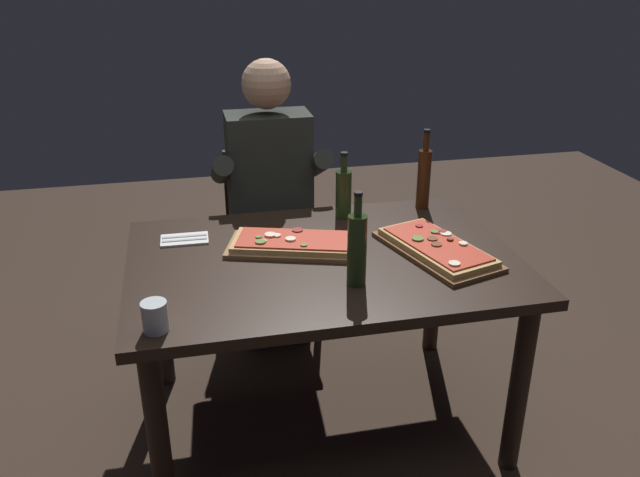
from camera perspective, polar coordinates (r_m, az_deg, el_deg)
The scene contains 11 objects.
ground_plane at distance 2.77m, azimuth 0.23°, elevation -15.52°, with size 6.40×6.40×0.00m, color #38281E.
dining_table at distance 2.41m, azimuth 0.26°, elevation -3.63°, with size 1.40×0.96×0.74m.
pizza_rectangular_front at distance 2.42m, azimuth -2.21°, elevation -0.46°, with size 0.55×0.37×0.05m.
pizza_rectangular_left at distance 2.42m, azimuth 10.19°, elevation -0.83°, with size 0.37×0.54×0.05m.
wine_bottle_dark at distance 2.12m, azimuth 3.26°, elevation -0.85°, with size 0.06×0.06×0.33m.
oil_bottle_amber at distance 2.67m, azimuth 2.08°, elevation 4.07°, with size 0.07×0.07×0.28m.
vinegar_bottle_green at distance 2.80m, azimuth 9.11°, elevation 5.36°, with size 0.06×0.06×0.34m.
tumbler_near_camera at distance 1.97m, azimuth -14.28°, elevation -6.79°, with size 0.08×0.08×0.09m.
napkin_cutlery_set at distance 2.54m, azimuth -11.80°, elevation -0.07°, with size 0.18×0.11×0.01m.
diner_chair at distance 3.22m, azimuth -4.49°, elevation 0.71°, with size 0.44×0.44×0.87m.
seated_diner at distance 3.02m, azimuth -4.31°, elevation 4.28°, with size 0.53×0.41×1.33m.
Camera 1 is at (-0.47, -2.07, 1.77)m, focal length 36.46 mm.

